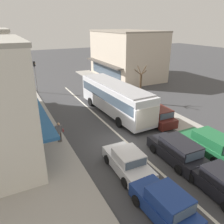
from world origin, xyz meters
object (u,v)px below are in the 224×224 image
object	(u,v)px
sedan_adjacent_lane_trail	(128,162)
sedan_behind_bus_near	(220,182)
parked_wagon_kerb_front	(210,144)
street_tree_right	(140,86)
city_bus	(115,96)
wagon_behind_bus_mid	(177,151)
parked_wagon_kerb_second	(156,115)
pedestrian_with_handbag_near	(59,131)
hatchback_adjacent_lane_lead	(165,205)
traffic_light_downstreet	(35,71)

from	to	relation	value
sedan_adjacent_lane_trail	sedan_behind_bus_near	bearing A→B (deg)	-47.34
parked_wagon_kerb_front	street_tree_right	distance (m)	11.61
city_bus	sedan_adjacent_lane_trail	xyz separation A→B (m)	(-3.68, -8.88, -1.22)
sedan_behind_bus_near	wagon_behind_bus_mid	size ratio (longest dim) A/B	0.94
parked_wagon_kerb_second	pedestrian_with_handbag_near	xyz separation A→B (m)	(-9.14, 0.22, 0.32)
wagon_behind_bus_mid	hatchback_adjacent_lane_lead	size ratio (longest dim) A/B	1.21
traffic_light_downstreet	pedestrian_with_handbag_near	size ratio (longest dim) A/B	2.58
sedan_behind_bus_near	traffic_light_downstreet	size ratio (longest dim) A/B	1.01
hatchback_adjacent_lane_lead	street_tree_right	xyz separation A→B (m)	(8.11, 14.43, 1.37)
parked_wagon_kerb_front	street_tree_right	xyz separation A→B (m)	(1.59, 11.43, 1.34)
sedan_adjacent_lane_trail	street_tree_right	xyz separation A→B (m)	(7.92, 10.58, 1.42)
city_bus	wagon_behind_bus_mid	size ratio (longest dim) A/B	2.41
city_bus	wagon_behind_bus_mid	xyz separation A→B (m)	(-0.06, -9.36, -1.14)
city_bus	pedestrian_with_handbag_near	xyz separation A→B (m)	(-6.64, -3.46, -0.81)
parked_wagon_kerb_front	street_tree_right	bearing A→B (deg)	82.08
sedan_behind_bus_near	city_bus	bearing A→B (deg)	89.60
sedan_adjacent_lane_trail	street_tree_right	world-z (taller)	street_tree_right
parked_wagon_kerb_front	pedestrian_with_handbag_near	xyz separation A→B (m)	(-9.29, 6.27, 0.32)
sedan_behind_bus_near	traffic_light_downstreet	xyz separation A→B (m)	(-5.84, 24.40, 2.19)
street_tree_right	sedan_adjacent_lane_trail	bearing A→B (deg)	-126.83
wagon_behind_bus_mid	parked_wagon_kerb_front	xyz separation A→B (m)	(2.72, -0.37, 0.00)
wagon_behind_bus_mid	street_tree_right	distance (m)	11.94
hatchback_adjacent_lane_lead	parked_wagon_kerb_second	world-z (taller)	parked_wagon_kerb_second
traffic_light_downstreet	street_tree_right	size ratio (longest dim) A/B	0.96
traffic_light_downstreet	parked_wagon_kerb_second	bearing A→B (deg)	-61.12
sedan_adjacent_lane_trail	hatchback_adjacent_lane_lead	size ratio (longest dim) A/B	1.13
street_tree_right	sedan_behind_bus_near	bearing A→B (deg)	-106.65
city_bus	parked_wagon_kerb_second	bearing A→B (deg)	-55.75
sedan_adjacent_lane_trail	parked_wagon_kerb_front	size ratio (longest dim) A/B	0.94
city_bus	parked_wagon_kerb_second	xyz separation A→B (m)	(2.50, -3.67, -1.14)
sedan_behind_bus_near	pedestrian_with_handbag_near	xyz separation A→B (m)	(-6.55, 9.33, 0.40)
wagon_behind_bus_mid	parked_wagon_kerb_second	distance (m)	6.24
sedan_behind_bus_near	traffic_light_downstreet	distance (m)	25.18
parked_wagon_kerb_second	pedestrian_with_handbag_near	bearing A→B (deg)	178.64
sedan_adjacent_lane_trail	pedestrian_with_handbag_near	size ratio (longest dim) A/B	2.61
city_bus	wagon_behind_bus_mid	world-z (taller)	city_bus
hatchback_adjacent_lane_lead	sedan_adjacent_lane_trail	bearing A→B (deg)	87.20
traffic_light_downstreet	wagon_behind_bus_mid	bearing A→B (deg)	-74.38
sedan_adjacent_lane_trail	sedan_behind_bus_near	size ratio (longest dim) A/B	1.00
sedan_behind_bus_near	pedestrian_with_handbag_near	distance (m)	11.40
parked_wagon_kerb_front	parked_wagon_kerb_second	size ratio (longest dim) A/B	0.99
wagon_behind_bus_mid	pedestrian_with_handbag_near	size ratio (longest dim) A/B	2.79
city_bus	hatchback_adjacent_lane_lead	world-z (taller)	city_bus
parked_wagon_kerb_front	traffic_light_downstreet	world-z (taller)	traffic_light_downstreet
city_bus	hatchback_adjacent_lane_lead	bearing A→B (deg)	-106.91
wagon_behind_bus_mid	hatchback_adjacent_lane_lead	distance (m)	5.08
sedan_adjacent_lane_trail	wagon_behind_bus_mid	world-z (taller)	wagon_behind_bus_mid
city_bus	parked_wagon_kerb_second	size ratio (longest dim) A/B	2.41
city_bus	parked_wagon_kerb_front	size ratio (longest dim) A/B	2.43
street_tree_right	parked_wagon_kerb_second	bearing A→B (deg)	-107.96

